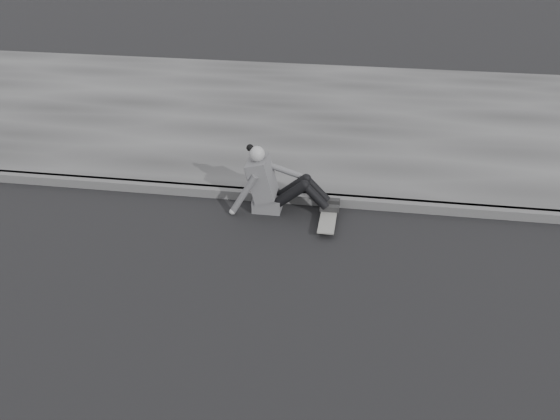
# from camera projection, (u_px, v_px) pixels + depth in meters

# --- Properties ---
(ground) EXTENTS (80.00, 80.00, 0.00)m
(ground) POSITION_uv_depth(u_px,v_px,m) (551.00, 357.00, 5.63)
(ground) COLOR black
(ground) RESTS_ON ground
(curb) EXTENTS (24.00, 0.16, 0.12)m
(curb) POSITION_uv_depth(u_px,v_px,m) (506.00, 213.00, 7.82)
(curb) COLOR #4C4C4C
(curb) RESTS_ON ground
(sidewalk) EXTENTS (24.00, 6.00, 0.12)m
(sidewalk) POSITION_uv_depth(u_px,v_px,m) (478.00, 126.00, 10.43)
(sidewalk) COLOR #3D3D3D
(sidewalk) RESTS_ON ground
(skateboard) EXTENTS (0.20, 0.78, 0.09)m
(skateboard) POSITION_uv_depth(u_px,v_px,m) (328.00, 218.00, 7.69)
(skateboard) COLOR #9C9C97
(skateboard) RESTS_ON ground
(seated_woman) EXTENTS (1.38, 0.46, 0.88)m
(seated_woman) POSITION_uv_depth(u_px,v_px,m) (273.00, 184.00, 7.86)
(seated_woman) COLOR #515153
(seated_woman) RESTS_ON ground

